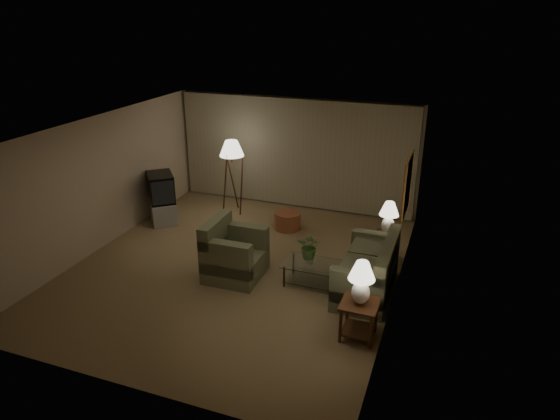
% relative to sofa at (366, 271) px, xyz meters
% --- Properties ---
extents(ground, '(7.00, 7.00, 0.00)m').
position_rel_sofa_xyz_m(ground, '(-2.50, 0.03, -0.39)').
color(ground, olive).
rests_on(ground, ground).
extents(room_shell, '(6.04, 7.02, 2.72)m').
position_rel_sofa_xyz_m(room_shell, '(-2.48, 1.54, 1.36)').
color(room_shell, beige).
rests_on(room_shell, ground).
extents(sofa, '(1.77, 0.89, 0.78)m').
position_rel_sofa_xyz_m(sofa, '(0.00, 0.00, 0.00)').
color(sofa, '#68714F').
rests_on(sofa, ground).
extents(armchair, '(1.06, 1.01, 0.87)m').
position_rel_sofa_xyz_m(armchair, '(-2.37, -0.30, 0.04)').
color(armchair, '#68714F').
rests_on(armchair, ground).
extents(side_table_near, '(0.55, 0.55, 0.60)m').
position_rel_sofa_xyz_m(side_table_near, '(0.15, -1.35, 0.02)').
color(side_table_near, '#3A1C10').
rests_on(side_table_near, ground).
extents(side_table_far, '(0.45, 0.38, 0.60)m').
position_rel_sofa_xyz_m(side_table_far, '(0.15, 1.25, -0.00)').
color(side_table_far, '#3A1C10').
rests_on(side_table_far, ground).
extents(table_lamp_near, '(0.40, 0.40, 0.68)m').
position_rel_sofa_xyz_m(table_lamp_near, '(0.15, -1.35, 0.61)').
color(table_lamp_near, white).
rests_on(table_lamp_near, side_table_near).
extents(table_lamp_far, '(0.37, 0.37, 0.65)m').
position_rel_sofa_xyz_m(table_lamp_far, '(0.15, 1.25, 0.59)').
color(table_lamp_far, white).
rests_on(table_lamp_far, side_table_far).
extents(coffee_table, '(1.22, 0.66, 0.41)m').
position_rel_sofa_xyz_m(coffee_table, '(-0.86, -0.10, -0.11)').
color(coffee_table, silver).
rests_on(coffee_table, ground).
extents(tv_cabinet, '(1.40, 1.39, 0.50)m').
position_rel_sofa_xyz_m(tv_cabinet, '(-5.05, 1.47, -0.14)').
color(tv_cabinet, '#A2A2A4').
rests_on(tv_cabinet, ground).
extents(crt_tv, '(1.29, 1.29, 0.65)m').
position_rel_sofa_xyz_m(crt_tv, '(-5.05, 1.47, 0.43)').
color(crt_tv, black).
rests_on(crt_tv, tv_cabinet).
extents(floor_lamp, '(0.58, 0.58, 1.78)m').
position_rel_sofa_xyz_m(floor_lamp, '(-3.74, 2.54, 0.54)').
color(floor_lamp, '#3A1C10').
rests_on(floor_lamp, ground).
extents(ottoman, '(0.77, 0.77, 0.39)m').
position_rel_sofa_xyz_m(ottoman, '(-2.17, 2.04, -0.20)').
color(ottoman, '#9B5F34').
rests_on(ottoman, ground).
extents(vase, '(0.16, 0.16, 0.16)m').
position_rel_sofa_xyz_m(vase, '(-1.01, -0.10, 0.11)').
color(vase, silver).
rests_on(vase, coffee_table).
extents(flowers, '(0.44, 0.39, 0.47)m').
position_rel_sofa_xyz_m(flowers, '(-1.01, -0.10, 0.42)').
color(flowers, '#4E7E38').
rests_on(flowers, vase).
extents(book, '(0.19, 0.24, 0.02)m').
position_rel_sofa_xyz_m(book, '(-0.61, -0.20, 0.03)').
color(book, olive).
rests_on(book, coffee_table).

